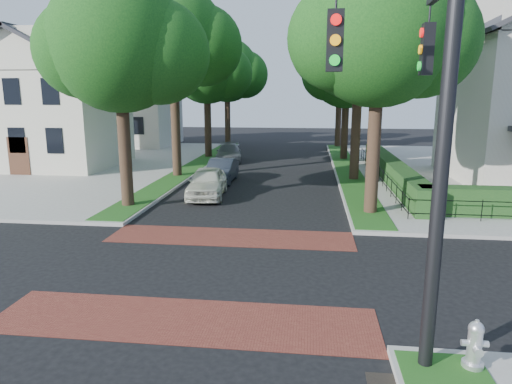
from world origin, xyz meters
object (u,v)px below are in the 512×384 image
parked_car_middle (221,171)px  fire_hydrant (475,345)px  parked_car_rear (229,153)px  traffic_signal (430,122)px  parked_car_front (207,182)px

parked_car_middle → fire_hydrant: bearing=-65.8°
parked_car_rear → fire_hydrant: 28.71m
traffic_signal → parked_car_middle: bearing=111.8°
parked_car_rear → fire_hydrant: bearing=-79.4°
parked_car_middle → parked_car_front: bearing=-89.6°
traffic_signal → fire_hydrant: bearing=-10.3°
fire_hydrant → parked_car_rear: bearing=96.1°
parked_car_rear → fire_hydrant: parked_car_rear is taller
traffic_signal → parked_car_middle: traffic_signal is taller
parked_car_front → traffic_signal: bearing=-67.9°
traffic_signal → parked_car_middle: (-7.31, 18.25, -4.01)m
traffic_signal → fire_hydrant: size_ratio=8.29×
traffic_signal → parked_car_front: (-7.26, 14.16, -3.95)m
traffic_signal → parked_car_front: traffic_signal is taller
parked_car_front → parked_car_rear: bearing=90.1°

